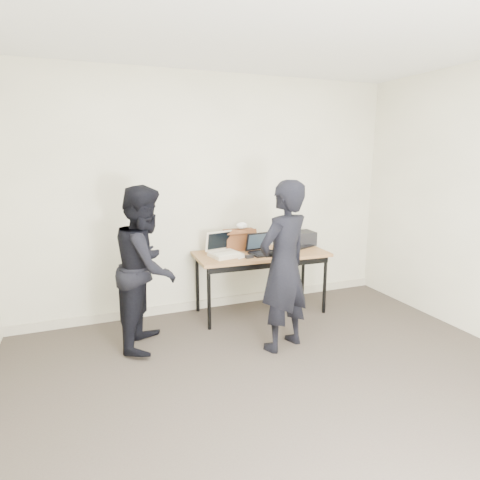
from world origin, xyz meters
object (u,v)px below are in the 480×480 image
person_observer (146,267)px  laptop_beige (224,251)px  person_typist (284,267)px  laptop_right (295,242)px  leather_satchel (240,239)px  laptop_center (262,249)px  desk (261,258)px  equipment_box (302,238)px

person_observer → laptop_beige: bearing=-47.7°
laptop_beige → person_observer: person_observer is taller
person_typist → person_observer: (-1.17, 0.54, -0.03)m
laptop_beige → laptop_right: (0.96, 0.13, 0.00)m
leather_satchel → laptop_center: bearing=-56.5°
desk → leather_satchel: 0.34m
laptop_beige → laptop_center: size_ratio=1.16×
laptop_center → person_typist: 0.84m
laptop_right → person_observer: bearing=170.6°
leather_satchel → person_typist: size_ratio=0.23×
laptop_beige → person_typist: 0.93m
leather_satchel → equipment_box: size_ratio=1.25×
desk → laptop_center: 0.12m
laptop_beige → person_typist: person_typist is taller
leather_satchel → equipment_box: bearing=-1.8°
person_typist → laptop_right: bearing=-144.5°
person_typist → laptop_center: bearing=-121.1°
person_observer → equipment_box: bearing=-54.2°
leather_satchel → desk: bearing=-51.0°
laptop_center → leather_satchel: 0.32m
desk → laptop_right: (0.51, 0.16, 0.11)m
leather_satchel → laptop_beige: bearing=-142.3°
laptop_center → leather_satchel: leather_satchel is taller
desk → leather_satchel: bearing=130.5°
person_observer → leather_satchel: bearing=-43.6°
person_typist → leather_satchel: bearing=-109.9°
equipment_box → person_observer: person_observer is taller
laptop_center → person_typist: (-0.15, -0.82, 0.03)m
laptop_beige → leather_satchel: 0.34m
desk → laptop_center: laptop_center is taller
laptop_right → person_typist: 1.22m
laptop_beige → person_observer: 0.96m
leather_satchel → person_typist: bearing=-88.3°
laptop_beige → person_observer: bearing=-170.6°
person_observer → laptop_center: bearing=-56.7°
equipment_box → person_observer: bearing=-165.6°
equipment_box → person_typist: 1.31m
laptop_center → laptop_right: size_ratio=0.76×
leather_satchel → person_typist: 1.08m
person_typist → person_observer: person_typist is taller
desk → laptop_right: 0.55m
laptop_center → person_typist: person_typist is taller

